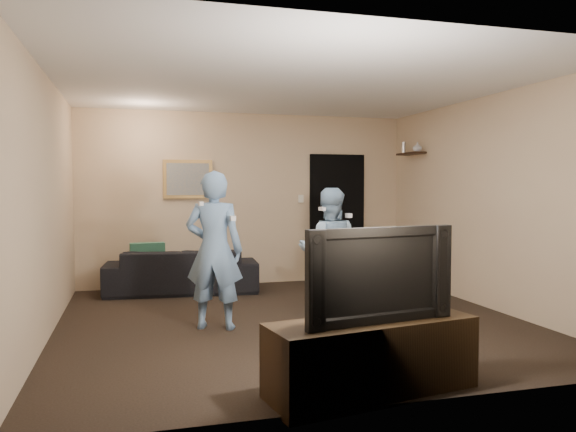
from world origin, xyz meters
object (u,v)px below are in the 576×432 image
object	(u,v)px
sofa	(182,271)
television	(372,273)
wii_player_left	(214,250)
wii_player_right	(329,251)
tv_console	(372,358)

from	to	relation	value
sofa	television	size ratio (longest dim) A/B	1.78
sofa	wii_player_left	size ratio (longest dim) A/B	1.27
sofa	wii_player_right	world-z (taller)	wii_player_right
tv_console	wii_player_right	distance (m)	2.59
television	wii_player_right	xyz separation A→B (m)	(0.55, 2.49, -0.13)
wii_player_left	wii_player_right	xyz separation A→B (m)	(1.40, 0.35, -0.09)
tv_console	wii_player_right	bearing A→B (deg)	68.00
sofa	tv_console	distance (m)	4.39
tv_console	wii_player_left	size ratio (longest dim) A/B	0.94
television	wii_player_left	size ratio (longest dim) A/B	0.71
television	wii_player_left	distance (m)	2.29
television	wii_player_right	bearing A→B (deg)	68.00
wii_player_left	wii_player_right	distance (m)	1.44
wii_player_left	television	bearing A→B (deg)	-68.48
tv_console	wii_player_left	bearing A→B (deg)	102.10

